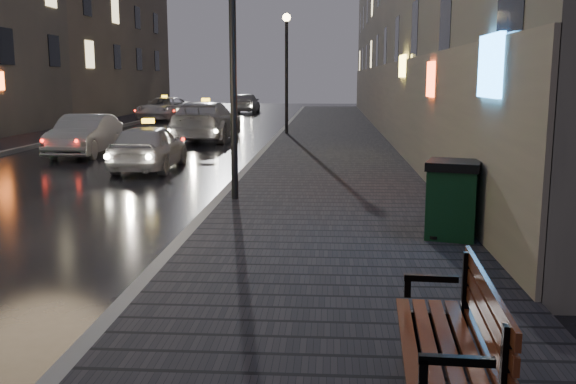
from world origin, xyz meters
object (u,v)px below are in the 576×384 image
(lamp_far, at_px, (287,58))
(trash_bin, at_px, (453,199))
(bench, at_px, (459,344))
(car_left_mid, at_px, (85,135))
(taxi_mid, at_px, (206,121))
(taxi_near, at_px, (149,147))
(car_far, at_px, (246,103))
(lamp_near, at_px, (233,34))
(taxi_far, at_px, (165,109))

(lamp_far, bearing_deg, trash_bin, -78.45)
(lamp_far, relative_size, bench, 2.59)
(car_left_mid, distance_m, taxi_mid, 6.43)
(bench, relative_size, taxi_near, 0.52)
(bench, distance_m, taxi_near, 14.89)
(taxi_mid, bearing_deg, car_far, -86.10)
(bench, xyz_separation_m, taxi_mid, (-6.26, 22.51, 0.16))
(lamp_near, relative_size, lamp_far, 1.00)
(lamp_near, relative_size, taxi_far, 1.04)
(bench, xyz_separation_m, car_left_mid, (-9.40, 16.91, 0.03))
(trash_bin, relative_size, taxi_mid, 0.21)
(taxi_near, xyz_separation_m, car_far, (-1.13, 30.40, 0.10))
(car_left_mid, height_order, car_far, car_far)
(bench, bearing_deg, car_left_mid, 122.45)
(lamp_near, height_order, taxi_far, lamp_near)
(bench, distance_m, taxi_far, 37.48)
(car_left_mid, bearing_deg, lamp_near, -54.91)
(lamp_near, height_order, bench, lamp_near)
(lamp_near, bearing_deg, car_left_mid, 127.25)
(car_far, bearing_deg, car_left_mid, 85.20)
(bench, relative_size, car_far, 0.45)
(bench, xyz_separation_m, trash_bin, (0.95, 5.38, 0.11))
(lamp_near, relative_size, bench, 2.59)
(taxi_near, bearing_deg, lamp_far, -107.52)
(taxi_near, relative_size, taxi_mid, 0.70)
(taxi_near, xyz_separation_m, taxi_mid, (-0.06, 8.97, 0.15))
(taxi_mid, bearing_deg, taxi_near, 91.40)
(taxi_mid, xyz_separation_m, car_far, (-1.08, 21.43, -0.05))
(lamp_far, bearing_deg, bench, -83.13)
(bench, height_order, taxi_near, taxi_near)
(taxi_near, distance_m, car_left_mid, 4.64)
(lamp_far, distance_m, taxi_mid, 4.66)
(lamp_far, distance_m, taxi_far, 14.39)
(taxi_mid, xyz_separation_m, taxi_far, (-5.19, 13.18, -0.11))
(lamp_near, height_order, lamp_far, same)
(taxi_near, xyz_separation_m, car_left_mid, (-3.20, 3.37, 0.02))
(lamp_near, distance_m, car_far, 35.90)
(lamp_near, relative_size, trash_bin, 4.34)
(taxi_near, distance_m, taxi_far, 22.76)
(trash_bin, xyz_separation_m, car_left_mid, (-10.34, 11.53, -0.07))
(lamp_far, distance_m, bench, 24.76)
(lamp_near, distance_m, taxi_near, 6.69)
(bench, bearing_deg, lamp_far, 100.25)
(car_far, bearing_deg, lamp_near, 96.60)
(bench, height_order, car_far, car_far)
(trash_bin, height_order, taxi_near, trash_bin)
(car_left_mid, xyz_separation_m, taxi_far, (-2.05, 18.78, 0.01))
(taxi_mid, bearing_deg, lamp_far, -149.05)
(lamp_far, height_order, taxi_near, lamp_far)
(trash_bin, bearing_deg, car_far, 118.43)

